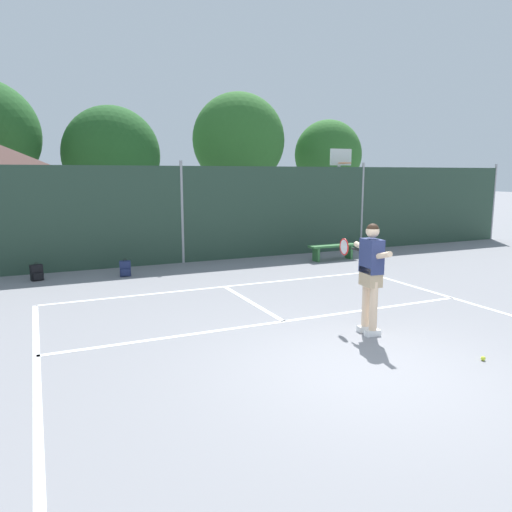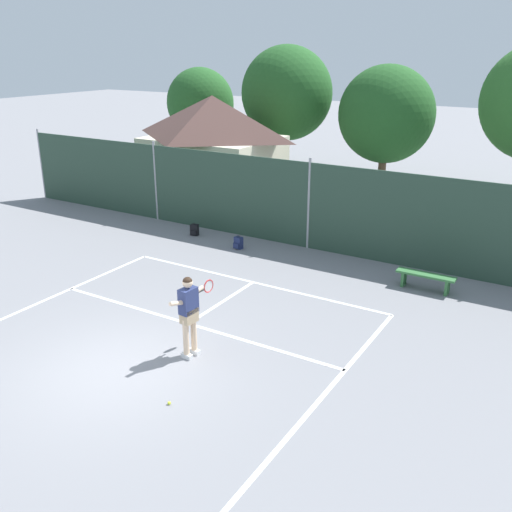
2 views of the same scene
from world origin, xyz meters
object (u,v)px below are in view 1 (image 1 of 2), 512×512
(backpack_black, at_px, (37,273))
(courtside_bench, at_px, (333,249))
(basketball_hoop, at_px, (340,183))
(tennis_player, at_px, (371,268))
(backpack_navy, at_px, (125,269))
(tennis_ball, at_px, (483,358))

(backpack_black, xyz_separation_m, courtside_bench, (8.39, -0.58, 0.17))
(basketball_hoop, relative_size, courtside_bench, 2.22)
(basketball_hoop, relative_size, tennis_player, 1.91)
(basketball_hoop, height_order, tennis_player, basketball_hoop)
(tennis_player, relative_size, backpack_black, 4.01)
(backpack_navy, bearing_deg, courtside_bench, -1.84)
(tennis_ball, bearing_deg, tennis_player, 114.34)
(basketball_hoop, xyz_separation_m, courtside_bench, (-2.07, -2.80, -1.95))
(basketball_hoop, bearing_deg, backpack_black, -168.02)
(backpack_navy, xyz_separation_m, courtside_bench, (6.28, -0.20, 0.17))
(courtside_bench, bearing_deg, backpack_black, 176.01)
(courtside_bench, bearing_deg, tennis_ball, -108.37)
(backpack_black, bearing_deg, tennis_player, -53.53)
(tennis_ball, xyz_separation_m, backpack_navy, (-3.66, 8.08, 0.16))
(tennis_player, height_order, courtside_bench, tennis_player)
(tennis_player, distance_m, backpack_navy, 7.10)
(backpack_navy, bearing_deg, tennis_ball, -65.60)
(basketball_hoop, bearing_deg, courtside_bench, -126.49)
(backpack_black, height_order, courtside_bench, courtside_bench)
(tennis_player, bearing_deg, backpack_black, 126.47)
(backpack_navy, relative_size, courtside_bench, 0.29)
(basketball_hoop, xyz_separation_m, backpack_black, (-10.46, -2.22, -2.12))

